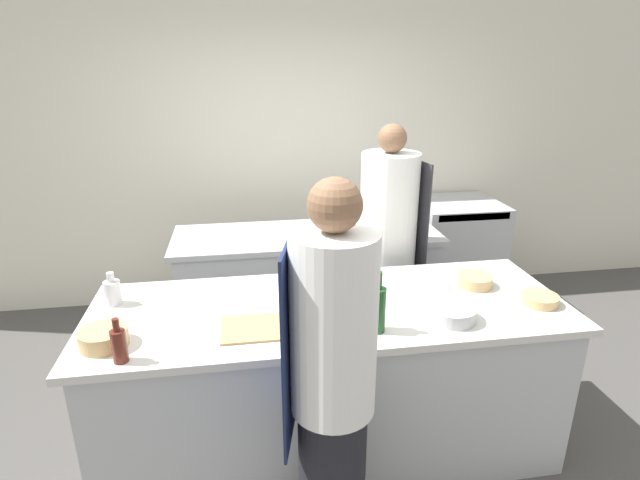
{
  "coord_description": "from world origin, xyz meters",
  "views": [
    {
      "loc": [
        -0.43,
        -2.37,
        2.17
      ],
      "look_at": [
        0.0,
        0.35,
        1.17
      ],
      "focal_mm": 28.0,
      "sensor_mm": 36.0,
      "label": 1
    }
  ],
  "objects_px": {
    "bowl_prep_small": "(104,337)",
    "oven_range": "(453,251)",
    "bottle_olive_oil": "(377,308)",
    "bottle_cooking_oil": "(113,292)",
    "bowl_ceramic_blue": "(452,313)",
    "chef_at_stove": "(387,252)",
    "bowl_wooden_salad": "(474,281)",
    "bowl_mixing_large": "(540,299)",
    "bottle_wine": "(119,345)",
    "cup": "(360,290)",
    "bottle_vinegar": "(314,280)",
    "chef_at_prep_near": "(332,390)"
  },
  "relations": [
    {
      "from": "bowl_prep_small",
      "to": "oven_range",
      "type": "bearing_deg",
      "value": 37.09
    },
    {
      "from": "bottle_olive_oil",
      "to": "bottle_cooking_oil",
      "type": "distance_m",
      "value": 1.42
    },
    {
      "from": "bottle_cooking_oil",
      "to": "bowl_prep_small",
      "type": "xyz_separation_m",
      "value": [
        0.05,
        -0.43,
        -0.03
      ]
    },
    {
      "from": "oven_range",
      "to": "bowl_ceramic_blue",
      "type": "bearing_deg",
      "value": -114.53
    },
    {
      "from": "chef_at_stove",
      "to": "bottle_cooking_oil",
      "type": "bearing_deg",
      "value": -82.53
    },
    {
      "from": "bowl_prep_small",
      "to": "bowl_ceramic_blue",
      "type": "distance_m",
      "value": 1.69
    },
    {
      "from": "bowl_ceramic_blue",
      "to": "bowl_wooden_salad",
      "type": "height_order",
      "value": "bowl_ceramic_blue"
    },
    {
      "from": "bowl_mixing_large",
      "to": "bowl_wooden_salad",
      "type": "xyz_separation_m",
      "value": [
        -0.25,
        0.27,
        0.01
      ]
    },
    {
      "from": "bowl_ceramic_blue",
      "to": "bowl_mixing_large",
      "type": "bearing_deg",
      "value": 9.79
    },
    {
      "from": "oven_range",
      "to": "bottle_wine",
      "type": "height_order",
      "value": "bottle_wine"
    },
    {
      "from": "chef_at_stove",
      "to": "bowl_ceramic_blue",
      "type": "height_order",
      "value": "chef_at_stove"
    },
    {
      "from": "bowl_mixing_large",
      "to": "cup",
      "type": "bearing_deg",
      "value": 165.74
    },
    {
      "from": "bottle_wine",
      "to": "bowl_ceramic_blue",
      "type": "xyz_separation_m",
      "value": [
        1.58,
        0.13,
        -0.05
      ]
    },
    {
      "from": "chef_at_stove",
      "to": "bowl_wooden_salad",
      "type": "xyz_separation_m",
      "value": [
        0.32,
        -0.69,
        0.06
      ]
    },
    {
      "from": "bottle_vinegar",
      "to": "cup",
      "type": "xyz_separation_m",
      "value": [
        0.25,
        -0.06,
        -0.05
      ]
    },
    {
      "from": "bowl_prep_small",
      "to": "bowl_ceramic_blue",
      "type": "bearing_deg",
      "value": -0.76
    },
    {
      "from": "chef_at_prep_near",
      "to": "bowl_prep_small",
      "type": "xyz_separation_m",
      "value": [
        -0.99,
        0.47,
        0.06
      ]
    },
    {
      "from": "bottle_olive_oil",
      "to": "cup",
      "type": "distance_m",
      "value": 0.39
    },
    {
      "from": "bottle_cooking_oil",
      "to": "cup",
      "type": "height_order",
      "value": "bottle_cooking_oil"
    },
    {
      "from": "oven_range",
      "to": "bottle_wine",
      "type": "xyz_separation_m",
      "value": [
        -2.49,
        -2.11,
        0.52
      ]
    },
    {
      "from": "bottle_cooking_oil",
      "to": "bowl_wooden_salad",
      "type": "xyz_separation_m",
      "value": [
        2.03,
        -0.09,
        -0.04
      ]
    },
    {
      "from": "chef_at_prep_near",
      "to": "bowl_wooden_salad",
      "type": "bearing_deg",
      "value": -37.38
    },
    {
      "from": "bowl_prep_small",
      "to": "bowl_ceramic_blue",
      "type": "xyz_separation_m",
      "value": [
        1.69,
        -0.02,
        -0.0
      ]
    },
    {
      "from": "chef_at_prep_near",
      "to": "bowl_prep_small",
      "type": "height_order",
      "value": "chef_at_prep_near"
    },
    {
      "from": "bottle_olive_oil",
      "to": "bowl_ceramic_blue",
      "type": "height_order",
      "value": "bottle_olive_oil"
    },
    {
      "from": "bottle_wine",
      "to": "bowl_prep_small",
      "type": "distance_m",
      "value": 0.19
    },
    {
      "from": "bowl_ceramic_blue",
      "to": "chef_at_stove",
      "type": "bearing_deg",
      "value": 91.61
    },
    {
      "from": "bottle_vinegar",
      "to": "bowl_wooden_salad",
      "type": "xyz_separation_m",
      "value": [
        0.94,
        -0.03,
        -0.06
      ]
    },
    {
      "from": "bottle_olive_oil",
      "to": "bottle_vinegar",
      "type": "relative_size",
      "value": 1.4
    },
    {
      "from": "bottle_wine",
      "to": "bowl_wooden_salad",
      "type": "distance_m",
      "value": 1.94
    },
    {
      "from": "chef_at_prep_near",
      "to": "cup",
      "type": "relative_size",
      "value": 20.16
    },
    {
      "from": "oven_range",
      "to": "bottle_olive_oil",
      "type": "relative_size",
      "value": 3.03
    },
    {
      "from": "chef_at_prep_near",
      "to": "bottle_cooking_oil",
      "type": "relative_size",
      "value": 9.64
    },
    {
      "from": "bottle_olive_oil",
      "to": "oven_range",
      "type": "bearing_deg",
      "value": 57.11
    },
    {
      "from": "bottle_cooking_oil",
      "to": "cup",
      "type": "xyz_separation_m",
      "value": [
        1.34,
        -0.12,
        -0.04
      ]
    },
    {
      "from": "bottle_olive_oil",
      "to": "cup",
      "type": "relative_size",
      "value": 3.56
    },
    {
      "from": "bottle_wine",
      "to": "bowl_mixing_large",
      "type": "distance_m",
      "value": 2.14
    },
    {
      "from": "bottle_vinegar",
      "to": "bowl_ceramic_blue",
      "type": "distance_m",
      "value": 0.76
    },
    {
      "from": "chef_at_stove",
      "to": "oven_range",
      "type": "bearing_deg",
      "value": 123.04
    },
    {
      "from": "chef_at_stove",
      "to": "bowl_prep_small",
      "type": "distance_m",
      "value": 1.95
    },
    {
      "from": "bowl_prep_small",
      "to": "cup",
      "type": "relative_size",
      "value": 2.5
    },
    {
      "from": "oven_range",
      "to": "bowl_ceramic_blue",
      "type": "height_order",
      "value": "bowl_ceramic_blue"
    },
    {
      "from": "bowl_mixing_large",
      "to": "bowl_ceramic_blue",
      "type": "height_order",
      "value": "bowl_ceramic_blue"
    },
    {
      "from": "cup",
      "to": "bowl_wooden_salad",
      "type": "bearing_deg",
      "value": 2.59
    },
    {
      "from": "bowl_prep_small",
      "to": "bowl_ceramic_blue",
      "type": "relative_size",
      "value": 0.91
    },
    {
      "from": "bottle_olive_oil",
      "to": "bowl_mixing_large",
      "type": "xyz_separation_m",
      "value": [
        0.95,
        0.14,
        -0.1
      ]
    },
    {
      "from": "bottle_vinegar",
      "to": "bowl_mixing_large",
      "type": "relative_size",
      "value": 1.13
    },
    {
      "from": "chef_at_stove",
      "to": "bowl_wooden_salad",
      "type": "relative_size",
      "value": 8.6
    },
    {
      "from": "oven_range",
      "to": "bowl_ceramic_blue",
      "type": "xyz_separation_m",
      "value": [
        -0.9,
        -1.98,
        0.48
      ]
    },
    {
      "from": "bottle_wine",
      "to": "bowl_ceramic_blue",
      "type": "bearing_deg",
      "value": 4.55
    }
  ]
}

